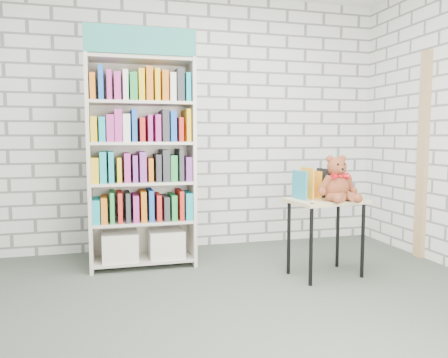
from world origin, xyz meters
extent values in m
plane|color=#40493D|center=(0.00, 0.00, 0.00)|extent=(4.50, 4.50, 0.00)
cube|color=silver|center=(0.00, 2.00, 1.40)|extent=(4.50, 0.02, 2.80)
cube|color=beige|center=(-1.04, 1.35, 0.98)|extent=(0.03, 0.38, 1.97)
cube|color=beige|center=(-0.09, 1.35, 0.98)|extent=(0.03, 0.38, 1.97)
cube|color=beige|center=(-0.57, 1.53, 0.98)|extent=(0.98, 0.02, 1.97)
cube|color=#288072|center=(-0.57, 1.17, 2.09)|extent=(0.98, 0.02, 0.24)
cube|color=beige|center=(-0.57, 1.35, 0.07)|extent=(0.92, 0.36, 0.03)
cube|color=beige|center=(-0.57, 1.35, 0.44)|extent=(0.92, 0.36, 0.03)
cube|color=beige|center=(-0.57, 1.35, 0.81)|extent=(0.92, 0.36, 0.03)
cube|color=beige|center=(-0.57, 1.35, 1.18)|extent=(0.92, 0.36, 0.03)
cube|color=beige|center=(-0.57, 1.35, 1.55)|extent=(0.92, 0.36, 0.03)
cube|color=beige|center=(-0.57, 1.35, 1.95)|extent=(0.92, 0.36, 0.03)
cube|color=silver|center=(-0.79, 1.35, 0.21)|extent=(0.33, 0.32, 0.26)
cube|color=silver|center=(-0.35, 1.35, 0.21)|extent=(0.33, 0.32, 0.26)
cube|color=#333338|center=(-0.57, 1.34, 0.58)|extent=(0.92, 0.32, 0.26)
cube|color=red|center=(-0.57, 1.34, 0.95)|extent=(0.92, 0.32, 0.26)
cube|color=yellow|center=(-0.57, 1.34, 1.33)|extent=(0.92, 0.32, 0.26)
cube|color=blue|center=(-0.57, 1.34, 1.70)|extent=(0.92, 0.32, 0.26)
cube|color=tan|center=(0.98, 0.64, 0.68)|extent=(0.70, 0.54, 0.03)
cylinder|color=black|center=(0.74, 0.42, 0.33)|extent=(0.03, 0.03, 0.66)
cylinder|color=black|center=(0.69, 0.76, 0.33)|extent=(0.03, 0.03, 0.66)
cylinder|color=black|center=(1.28, 0.51, 0.33)|extent=(0.03, 0.03, 0.66)
cylinder|color=black|center=(1.23, 0.85, 0.33)|extent=(0.03, 0.03, 0.66)
cylinder|color=black|center=(0.75, 0.43, 0.69)|extent=(0.04, 0.04, 0.01)
cylinder|color=black|center=(1.27, 0.51, 0.69)|extent=(0.04, 0.04, 0.01)
cube|color=teal|center=(0.75, 0.70, 0.83)|extent=(0.04, 0.20, 0.27)
cube|color=orange|center=(0.84, 0.72, 0.83)|extent=(0.04, 0.20, 0.27)
cube|color=orange|center=(0.92, 0.73, 0.83)|extent=(0.04, 0.20, 0.27)
cube|color=black|center=(1.01, 0.74, 0.83)|extent=(0.04, 0.20, 0.27)
cube|color=white|center=(1.10, 0.76, 0.83)|extent=(0.04, 0.20, 0.27)
cube|color=red|center=(1.18, 0.77, 0.83)|extent=(0.04, 0.20, 0.27)
ellipsoid|color=brown|center=(1.04, 0.56, 0.81)|extent=(0.23, 0.20, 0.23)
sphere|color=brown|center=(1.04, 0.56, 0.99)|extent=(0.17, 0.17, 0.17)
sphere|color=brown|center=(0.97, 0.57, 1.05)|extent=(0.06, 0.06, 0.06)
sphere|color=brown|center=(1.10, 0.57, 1.05)|extent=(0.06, 0.06, 0.06)
sphere|color=brown|center=(1.04, 0.49, 0.96)|extent=(0.07, 0.07, 0.07)
sphere|color=black|center=(1.01, 0.49, 1.01)|extent=(0.02, 0.02, 0.02)
sphere|color=black|center=(1.06, 0.49, 1.01)|extent=(0.02, 0.02, 0.02)
sphere|color=black|center=(1.04, 0.46, 0.97)|extent=(0.02, 0.02, 0.02)
cylinder|color=brown|center=(0.92, 0.54, 0.84)|extent=(0.12, 0.09, 0.16)
cylinder|color=brown|center=(1.15, 0.54, 0.84)|extent=(0.12, 0.09, 0.16)
sphere|color=brown|center=(0.89, 0.52, 0.78)|extent=(0.07, 0.07, 0.07)
sphere|color=brown|center=(1.19, 0.53, 0.78)|extent=(0.07, 0.07, 0.07)
cylinder|color=brown|center=(0.97, 0.45, 0.74)|extent=(0.12, 0.19, 0.09)
cylinder|color=brown|center=(1.10, 0.45, 0.74)|extent=(0.12, 0.19, 0.09)
sphere|color=brown|center=(0.94, 0.37, 0.73)|extent=(0.08, 0.08, 0.08)
sphere|color=brown|center=(1.13, 0.37, 0.73)|extent=(0.08, 0.08, 0.08)
cone|color=red|center=(1.00, 0.49, 0.91)|extent=(0.07, 0.06, 0.06)
cone|color=red|center=(1.07, 0.49, 0.91)|extent=(0.07, 0.06, 0.06)
sphere|color=red|center=(1.04, 0.49, 0.91)|extent=(0.04, 0.04, 0.04)
cube|color=tan|center=(2.23, 0.95, 1.05)|extent=(0.05, 0.12, 2.10)
camera|label=1|loc=(-0.87, -2.83, 1.24)|focal=35.00mm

